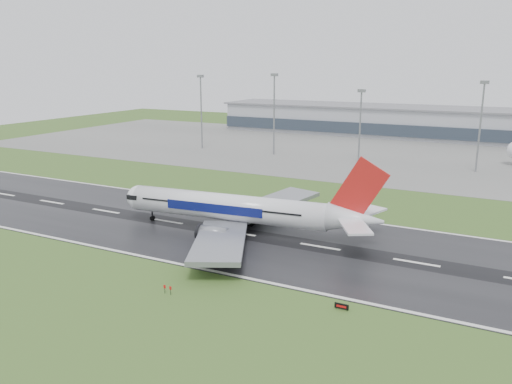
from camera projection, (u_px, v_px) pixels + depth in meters
The scene contains 10 objects.
ground at pixel (320, 247), 110.42m from camera, with size 520.00×520.00×0.00m, color #34541F.
runway at pixel (320, 247), 110.41m from camera, with size 400.00×45.00×0.10m, color black.
apron at pixel (424, 156), 218.33m from camera, with size 400.00×130.00×0.08m, color slate.
terminal at pixel (445, 124), 268.34m from camera, with size 240.00×36.00×15.00m, color #999BA4.
main_airliner at pixel (245, 193), 117.96m from camera, with size 62.74×59.75×18.52m, color white, non-canonical shape.
runway_sign at pixel (342, 307), 82.22m from camera, with size 2.30×0.26×1.04m, color black, non-canonical shape.
floodmast_0 at pixel (201, 114), 234.84m from camera, with size 0.64×0.64×31.91m, color gray.
floodmast_1 at pixel (274, 116), 218.57m from camera, with size 0.64×0.64×32.84m, color gray.
floodmast_2 at pixel (360, 128), 202.77m from camera, with size 0.64×0.64×27.19m, color gray.
floodmast_3 at pixel (480, 129), 183.12m from camera, with size 0.64×0.64×31.07m, color gray.
Camera 1 is at (35.50, -99.06, 38.00)m, focal length 36.40 mm.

